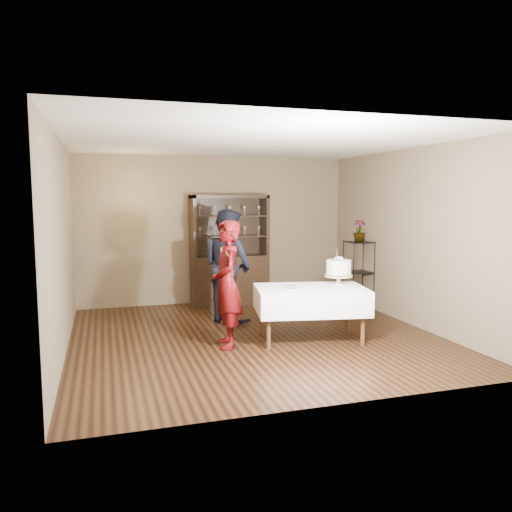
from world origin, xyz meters
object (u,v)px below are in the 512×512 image
(plant_etagere, at_px, (358,272))
(man, at_px, (227,266))
(china_hutch, at_px, (229,268))
(potted_plant, at_px, (359,231))
(cake_table, at_px, (311,300))
(cake, at_px, (339,269))
(woman, at_px, (227,284))

(plant_etagere, distance_m, man, 2.46)
(china_hutch, distance_m, man, 1.36)
(potted_plant, bearing_deg, china_hutch, 152.46)
(cake_table, xyz_separation_m, cake, (0.48, 0.14, 0.39))
(plant_etagere, distance_m, potted_plant, 0.73)
(woman, bearing_deg, potted_plant, 124.22)
(plant_etagere, bearing_deg, man, -174.33)
(plant_etagere, xyz_separation_m, woman, (-2.76, -1.56, 0.18))
(china_hutch, height_order, cake_table, china_hutch)
(cake, height_order, potted_plant, potted_plant)
(man, bearing_deg, cake, -165.25)
(cake_table, bearing_deg, cake, 16.48)
(china_hutch, relative_size, cake, 3.73)
(man, height_order, potted_plant, man)
(cake_table, xyz_separation_m, potted_plant, (1.60, 1.60, 0.82))
(china_hutch, xyz_separation_m, woman, (-0.68, -2.61, 0.17))
(woman, xyz_separation_m, potted_plant, (2.75, 1.54, 0.54))
(cake_table, height_order, cake, cake)
(woman, xyz_separation_m, man, (0.33, 1.32, 0.06))
(cake, bearing_deg, man, 136.49)
(cake_table, relative_size, woman, 0.97)
(china_hutch, xyz_separation_m, potted_plant, (2.07, -1.08, 0.71))
(woman, xyz_separation_m, cake, (1.64, 0.08, 0.12))
(man, bearing_deg, china_hutch, -47.06)
(china_hutch, relative_size, plant_etagere, 1.67)
(plant_etagere, height_order, cake_table, plant_etagere)
(cake_table, distance_m, cake, 0.64)
(china_hutch, relative_size, woman, 1.20)
(woman, bearing_deg, china_hutch, 170.35)
(woman, height_order, man, man)
(woman, relative_size, man, 0.94)
(man, relative_size, cake, 3.31)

